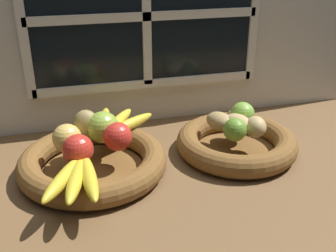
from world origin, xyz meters
The scene contains 17 objects.
ground_plane centered at (0.00, 0.00, -1.50)cm, with size 140.00×90.00×3.00cm, color brown.
back_wall centered at (0.00, 29.77, 27.88)cm, with size 140.00×4.60×55.00cm.
fruit_bowl_left centered at (-19.05, 2.57, 2.64)cm, with size 34.36×34.36×5.64cm.
fruit_bowl_right centered at (17.13, 2.57, 2.65)cm, with size 30.52×30.52×5.64cm.
apple_red_right centered at (-13.12, 1.56, 8.95)cm, with size 6.62×6.62×6.62cm, color red.
apple_red_front centered at (-22.27, -2.39, 8.98)cm, with size 6.67×6.67×6.67cm, color red.
apple_golden_left centered at (-24.25, 3.84, 8.95)cm, with size 6.61×6.61×6.61cm, color #DBB756.
apple_green_back centered at (-15.80, 6.50, 9.43)cm, with size 7.59×7.59×7.59cm, color #8CAD3D.
pear_brown centered at (-19.55, 8.36, 9.53)cm, with size 5.27×6.26×7.78cm, color olive.
banana_bunch_front centered at (-23.15, -10.02, 7.11)cm, with size 11.88×19.45×2.93cm.
banana_bunch_back centered at (-11.80, 13.03, 7.05)cm, with size 16.67×19.01×2.82cm.
potato_back centered at (19.15, 7.02, 7.75)cm, with size 6.23×4.95×4.22cm, color #A38451.
potato_small centered at (20.36, -0.66, 8.20)cm, with size 6.16×5.04×5.13cm, color tan.
potato_oblong centered at (13.49, 5.40, 7.90)cm, with size 7.97×5.59×4.52cm, color #A38451.
potato_large centered at (17.13, 2.57, 8.01)cm, with size 8.36×5.35×4.74cm, color tan.
lime_near centered at (14.51, -1.35, 8.48)cm, with size 5.69×5.69×5.69cm, color olive.
lime_far centered at (20.17, 6.49, 8.74)cm, with size 6.20×6.20×6.20cm, color #7AAD3D.
Camera 1 is at (-23.98, -79.54, 48.93)cm, focal length 42.54 mm.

